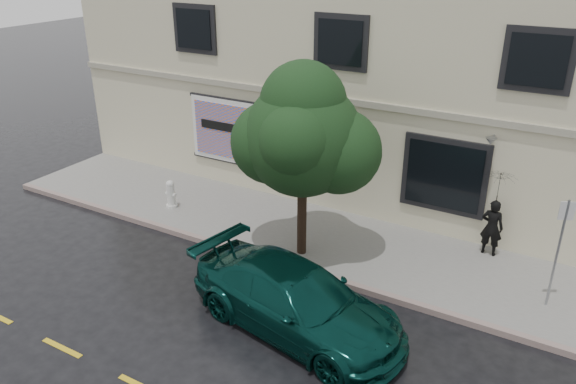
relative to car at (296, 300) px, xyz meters
The scene contains 11 objects.
ground 1.91m from the car, 163.51° to the left, with size 90.00×90.00×0.00m, color black.
sidewalk 4.17m from the car, 114.25° to the left, with size 20.00×3.50×0.15m, color gray.
curb 2.70m from the car, 130.18° to the left, with size 20.00×0.18×0.16m, color gray.
building 10.03m from the car, 100.07° to the left, with size 20.00×8.12×7.00m.
billboard 7.42m from the car, 132.06° to the left, with size 4.30×0.16×2.20m.
car is the anchor object (origin of this frame).
pedestrian 5.91m from the car, 59.78° to the left, with size 0.57×0.37×1.55m, color black.
umbrella 6.04m from the car, 59.78° to the left, with size 0.88×0.88×0.65m, color black.
street_tree 3.98m from the car, 116.38° to the left, with size 2.90×2.90×4.64m.
fire_hydrant 6.90m from the car, 153.15° to the left, with size 0.36×0.34×0.89m.
sign_pole 5.83m from the car, 36.46° to the left, with size 0.30×0.15×2.63m.
Camera 1 is at (6.49, -9.20, 7.74)m, focal length 35.00 mm.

